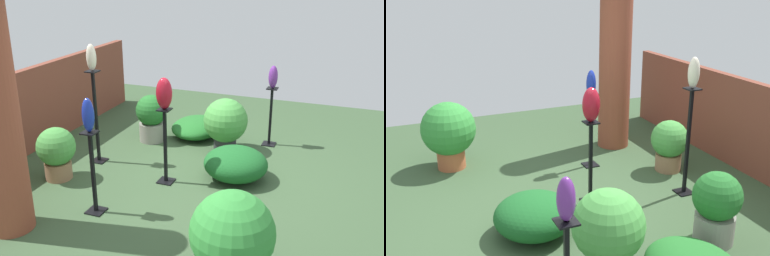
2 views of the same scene
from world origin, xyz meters
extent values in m
plane|color=#385133|center=(0.00, 0.00, 0.00)|extent=(8.00, 8.00, 0.00)
cube|color=brown|center=(0.00, 2.72, 0.62)|extent=(5.60, 0.12, 1.24)
cube|color=black|center=(1.58, -0.56, 0.01)|extent=(0.20, 0.20, 0.01)
cube|color=black|center=(1.58, -0.56, 0.45)|extent=(0.04, 0.04, 0.91)
cube|color=black|center=(1.58, -0.56, 0.90)|extent=(0.16, 0.16, 0.01)
cube|color=black|center=(-0.15, 0.42, 0.01)|extent=(0.20, 0.20, 0.01)
cube|color=black|center=(-0.15, 0.42, 0.50)|extent=(0.04, 0.04, 0.99)
cube|color=black|center=(-0.15, 0.42, 0.98)|extent=(0.16, 0.16, 0.01)
cube|color=black|center=(-1.11, 0.86, 0.01)|extent=(0.20, 0.20, 0.01)
cube|color=black|center=(-1.11, 0.86, 0.49)|extent=(0.04, 0.04, 0.97)
cube|color=black|center=(-1.11, 0.86, 0.97)|extent=(0.16, 0.16, 0.01)
cube|color=black|center=(0.09, 1.57, 0.01)|extent=(0.20, 0.20, 0.01)
cube|color=black|center=(0.09, 1.57, 0.66)|extent=(0.04, 0.04, 1.31)
cube|color=black|center=(0.09, 1.57, 1.31)|extent=(0.16, 0.16, 0.02)
ellipsoid|color=#6B2D8C|center=(1.58, -0.56, 1.08)|extent=(0.14, 0.14, 0.34)
ellipsoid|color=maroon|center=(-0.15, 0.42, 1.19)|extent=(0.18, 0.20, 0.39)
ellipsoid|color=#192D9E|center=(-1.11, 0.86, 1.16)|extent=(0.14, 0.13, 0.38)
ellipsoid|color=beige|center=(0.09, 1.57, 1.49)|extent=(0.13, 0.13, 0.36)
cylinder|color=gray|center=(1.08, 1.22, 0.15)|extent=(0.40, 0.40, 0.29)
sphere|color=#236B28|center=(1.08, 1.22, 0.50)|extent=(0.49, 0.49, 0.49)
cylinder|color=#2D2D33|center=(1.11, 0.02, 0.10)|extent=(0.33, 0.33, 0.20)
sphere|color=#479942|center=(1.11, 0.02, 0.48)|extent=(0.66, 0.66, 0.66)
cylinder|color=#936B4C|center=(-0.56, 1.78, 0.12)|extent=(0.35, 0.35, 0.24)
sphere|color=#479942|center=(-0.56, 1.78, 0.45)|extent=(0.50, 0.50, 0.50)
sphere|color=#338C38|center=(-1.79, -0.93, 0.57)|extent=(0.73, 0.73, 0.73)
ellipsoid|color=#195923|center=(0.26, -0.39, 0.21)|extent=(0.80, 0.84, 0.43)
ellipsoid|color=#236B28|center=(1.55, 0.63, 0.14)|extent=(0.98, 0.81, 0.28)
camera|label=1|loc=(-4.88, -1.77, 2.69)|focal=42.00mm
camera|label=2|loc=(4.14, -1.56, 2.55)|focal=42.00mm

